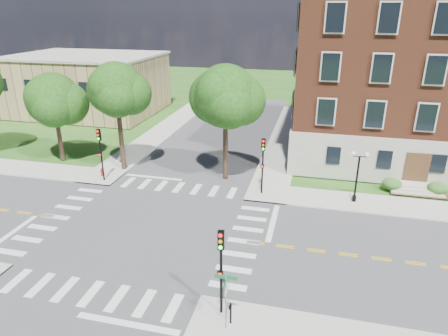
% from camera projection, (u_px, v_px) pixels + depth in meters
% --- Properties ---
extents(ground, '(160.00, 160.00, 0.00)m').
position_uv_depth(ground, '(145.00, 229.00, 28.48)').
color(ground, '#284C15').
rests_on(ground, ground).
extents(road_ew, '(90.00, 12.00, 0.01)m').
position_uv_depth(road_ew, '(145.00, 229.00, 28.48)').
color(road_ew, '#3D3D3F').
rests_on(road_ew, ground).
extents(road_ns, '(12.00, 90.00, 0.01)m').
position_uv_depth(road_ns, '(145.00, 229.00, 28.48)').
color(road_ns, '#3D3D3F').
rests_on(road_ns, ground).
extents(sidewalk_ne, '(34.00, 34.00, 0.12)m').
position_uv_depth(sidewalk_ne, '(355.00, 168.00, 38.99)').
color(sidewalk_ne, '#9E9B93').
rests_on(sidewalk_ne, ground).
extents(sidewalk_nw, '(34.00, 34.00, 0.12)m').
position_uv_depth(sidewalk_nw, '(75.00, 145.00, 45.65)').
color(sidewalk_nw, '#9E9B93').
rests_on(sidewalk_nw, ground).
extents(crosswalk_east, '(2.20, 10.20, 0.02)m').
position_uv_depth(crosswalk_east, '(244.00, 241.00, 26.92)').
color(crosswalk_east, silver).
rests_on(crosswalk_east, ground).
extents(stop_bar_east, '(0.40, 5.50, 0.00)m').
position_uv_depth(stop_bar_east, '(273.00, 223.00, 29.28)').
color(stop_bar_east, silver).
rests_on(stop_bar_east, ground).
extents(secondary_building, '(20.40, 15.40, 8.30)m').
position_uv_depth(secondary_building, '(88.00, 84.00, 58.70)').
color(secondary_building, '#8F794F').
rests_on(secondary_building, ground).
extents(tree_b, '(5.24, 5.24, 8.84)m').
position_uv_depth(tree_b, '(53.00, 100.00, 38.77)').
color(tree_b, '#2E2117').
rests_on(tree_b, ground).
extents(tree_c, '(4.95, 4.95, 10.18)m').
position_uv_depth(tree_c, '(116.00, 90.00, 35.93)').
color(tree_c, '#2E2117').
rests_on(tree_c, ground).
extents(tree_d, '(5.46, 5.46, 10.27)m').
position_uv_depth(tree_d, '(225.00, 97.00, 33.93)').
color(tree_d, '#2E2117').
rests_on(tree_d, ground).
extents(traffic_signal_se, '(0.34, 0.38, 4.80)m').
position_uv_depth(traffic_signal_se, '(221.00, 262.00, 19.35)').
color(traffic_signal_se, black).
rests_on(traffic_signal_se, ground).
extents(traffic_signal_ne, '(0.32, 0.35, 4.80)m').
position_uv_depth(traffic_signal_ne, '(263.00, 159.00, 32.53)').
color(traffic_signal_ne, black).
rests_on(traffic_signal_ne, ground).
extents(traffic_signal_nw, '(0.34, 0.37, 4.80)m').
position_uv_depth(traffic_signal_nw, '(100.00, 148.00, 35.05)').
color(traffic_signal_nw, black).
rests_on(traffic_signal_nw, ground).
extents(twin_lamp_west, '(1.36, 0.36, 4.23)m').
position_uv_depth(twin_lamp_west, '(357.00, 174.00, 31.37)').
color(twin_lamp_west, black).
rests_on(twin_lamp_west, ground).
extents(street_sign_pole, '(1.10, 1.10, 3.10)m').
position_uv_depth(street_sign_pole, '(226.00, 292.00, 18.67)').
color(street_sign_pole, gray).
rests_on(street_sign_pole, ground).
extents(push_button_post, '(0.14, 0.21, 1.20)m').
position_uv_depth(push_button_post, '(231.00, 312.00, 19.53)').
color(push_button_post, black).
rests_on(push_button_post, ground).
extents(fire_hydrant, '(0.35, 0.35, 0.75)m').
position_uv_depth(fire_hydrant, '(102.00, 172.00, 37.04)').
color(fire_hydrant, maroon).
rests_on(fire_hydrant, ground).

